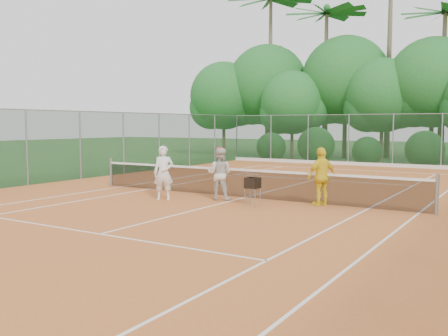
% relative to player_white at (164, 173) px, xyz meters
% --- Properties ---
extents(ground, '(120.00, 120.00, 0.00)m').
position_rel_player_white_xyz_m(ground, '(1.95, 1.71, -0.89)').
color(ground, '#224D1B').
rests_on(ground, ground).
extents(clay_court, '(18.00, 36.00, 0.02)m').
position_rel_player_white_xyz_m(clay_court, '(1.95, 1.71, -0.88)').
color(clay_court, '#C1662C').
rests_on(clay_court, ground).
extents(tennis_net, '(11.97, 0.10, 1.10)m').
position_rel_player_white_xyz_m(tennis_net, '(1.95, 1.71, -0.36)').
color(tennis_net, gray).
rests_on(tennis_net, clay_court).
extents(player_white, '(0.76, 0.68, 1.74)m').
position_rel_player_white_xyz_m(player_white, '(0.00, 0.00, 0.00)').
color(player_white, white).
rests_on(player_white, clay_court).
extents(player_center_grp, '(0.95, 0.82, 1.71)m').
position_rel_player_white_xyz_m(player_center_grp, '(1.52, 0.95, -0.02)').
color(player_center_grp, beige).
rests_on(player_center_grp, clay_court).
extents(player_yellow, '(0.88, 1.10, 1.74)m').
position_rel_player_white_xyz_m(player_yellow, '(4.70, 1.59, 0.00)').
color(player_yellow, yellow).
rests_on(player_yellow, clay_court).
extents(ball_hopper, '(0.37, 0.37, 0.85)m').
position_rel_player_white_xyz_m(ball_hopper, '(3.01, 0.41, -0.19)').
color(ball_hopper, gray).
rests_on(ball_hopper, clay_court).
extents(stray_ball_a, '(0.07, 0.07, 0.07)m').
position_rel_player_white_xyz_m(stray_ball_a, '(-0.63, 14.36, -0.84)').
color(stray_ball_a, '#C6D631').
rests_on(stray_ball_a, clay_court).
extents(stray_ball_b, '(0.07, 0.07, 0.07)m').
position_rel_player_white_xyz_m(stray_ball_b, '(3.31, 11.53, -0.84)').
color(stray_ball_b, '#C0D732').
rests_on(stray_ball_b, clay_court).
extents(stray_ball_c, '(0.07, 0.07, 0.07)m').
position_rel_player_white_xyz_m(stray_ball_c, '(5.27, 11.69, -0.84)').
color(stray_ball_c, yellow).
rests_on(stray_ball_c, clay_court).
extents(court_markings, '(11.03, 23.83, 0.01)m').
position_rel_player_white_xyz_m(court_markings, '(1.95, 1.71, -0.87)').
color(court_markings, white).
rests_on(court_markings, clay_court).
extents(fence_back, '(18.07, 0.07, 3.00)m').
position_rel_player_white_xyz_m(fence_back, '(1.95, 16.71, 0.63)').
color(fence_back, '#19381E').
rests_on(fence_back, clay_court).
extents(fence_left, '(0.07, 33.07, 3.00)m').
position_rel_player_white_xyz_m(fence_left, '(-7.05, 0.21, 0.63)').
color(fence_left, '#19381E').
rests_on(fence_left, clay_court).
extents(tropical_treeline, '(32.10, 8.49, 15.03)m').
position_rel_player_white_xyz_m(tropical_treeline, '(3.38, 21.93, 4.22)').
color(tropical_treeline, brown).
rests_on(tropical_treeline, ground).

